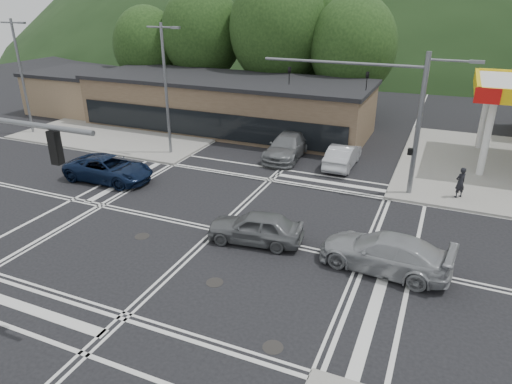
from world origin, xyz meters
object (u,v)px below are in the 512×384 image
at_px(car_queue_a, 343,156).
at_px(car_northbound, 287,146).
at_px(car_blue_west, 109,169).
at_px(pedestrian, 460,182).
at_px(car_silver_east, 384,253).
at_px(car_queue_b, 349,126).
at_px(car_grey_center, 256,227).

xyz_separation_m(car_queue_a, car_northbound, (-4.04, 0.32, 0.05)).
relative_size(car_blue_west, pedestrian, 3.16).
relative_size(car_silver_east, car_queue_b, 1.28).
xyz_separation_m(car_grey_center, pedestrian, (8.61, 8.91, 0.28)).
relative_size(car_queue_b, pedestrian, 2.40).
height_order(car_grey_center, car_queue_a, car_queue_a).
distance_m(car_blue_west, pedestrian, 20.71).
relative_size(car_grey_center, car_queue_a, 0.96).
height_order(car_queue_a, car_queue_b, car_queue_a).
relative_size(car_queue_a, car_northbound, 0.82).
relative_size(car_silver_east, pedestrian, 3.08).
bearing_deg(car_queue_b, car_northbound, 63.13).
distance_m(car_grey_center, car_silver_east, 5.85).
height_order(car_queue_a, car_northbound, car_northbound).
height_order(car_queue_a, pedestrian, pedestrian).
relative_size(car_queue_a, car_queue_b, 1.10).
bearing_deg(car_queue_b, pedestrian, 123.54).
bearing_deg(car_silver_east, car_grey_center, -83.97).
bearing_deg(car_queue_a, car_queue_b, -79.83).
xyz_separation_m(car_grey_center, car_queue_a, (1.34, 11.65, 0.01)).
height_order(car_silver_east, car_northbound, car_northbound).
height_order(car_blue_west, car_northbound, car_northbound).
height_order(car_grey_center, pedestrian, pedestrian).
relative_size(car_grey_center, car_northbound, 0.79).
bearing_deg(car_grey_center, car_queue_a, 165.71).
bearing_deg(car_northbound, car_blue_west, -137.38).
bearing_deg(car_blue_west, pedestrian, -75.93).
bearing_deg(car_queue_b, car_queue_a, 93.59).
xyz_separation_m(car_blue_west, car_silver_east, (17.21, -3.46, 0.01)).
xyz_separation_m(car_silver_east, car_queue_a, (-4.51, 11.65, -0.02)).
distance_m(car_silver_east, pedestrian, 9.33).
bearing_deg(car_northbound, car_grey_center, -79.13).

